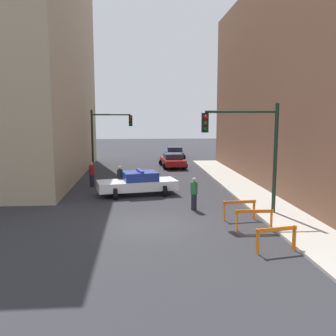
% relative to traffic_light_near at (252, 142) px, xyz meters
% --- Properties ---
extents(ground_plane, '(120.00, 120.00, 0.00)m').
position_rel_traffic_light_near_xyz_m(ground_plane, '(-4.73, -1.34, -3.53)').
color(ground_plane, '#2D2D33').
extents(sidewalk_right, '(2.40, 44.00, 0.12)m').
position_rel_traffic_light_near_xyz_m(sidewalk_right, '(1.47, -1.34, -3.47)').
color(sidewalk_right, '#B2ADA3').
rests_on(sidewalk_right, ground_plane).
extents(traffic_light_near, '(3.64, 0.35, 5.20)m').
position_rel_traffic_light_near_xyz_m(traffic_light_near, '(0.00, 0.00, 0.00)').
color(traffic_light_near, black).
rests_on(traffic_light_near, sidewalk_right).
extents(traffic_light_far, '(3.44, 0.35, 5.20)m').
position_rel_traffic_light_near_xyz_m(traffic_light_far, '(-8.03, 14.40, -0.13)').
color(traffic_light_far, black).
rests_on(traffic_light_far, ground_plane).
extents(police_car, '(4.97, 2.93, 1.52)m').
position_rel_traffic_light_near_xyz_m(police_car, '(-5.36, 5.00, -2.81)').
color(police_car, white).
rests_on(police_car, ground_plane).
extents(parked_car_near, '(2.45, 4.40, 1.31)m').
position_rel_traffic_light_near_xyz_m(parked_car_near, '(-2.18, 16.62, -2.86)').
color(parked_car_near, maroon).
rests_on(parked_car_near, ground_plane).
extents(parked_car_mid, '(2.41, 4.38, 1.31)m').
position_rel_traffic_light_near_xyz_m(parked_car_mid, '(-1.32, 23.67, -2.86)').
color(parked_car_mid, navy).
rests_on(parked_car_mid, ground_plane).
extents(pedestrian_crossing, '(0.47, 0.47, 1.66)m').
position_rel_traffic_light_near_xyz_m(pedestrian_crossing, '(-6.46, 5.79, -2.67)').
color(pedestrian_crossing, black).
rests_on(pedestrian_crossing, ground_plane).
extents(pedestrian_corner, '(0.44, 0.44, 1.66)m').
position_rel_traffic_light_near_xyz_m(pedestrian_corner, '(-8.44, 7.84, -2.67)').
color(pedestrian_corner, black).
rests_on(pedestrian_corner, ground_plane).
extents(pedestrian_sidewalk, '(0.39, 0.39, 1.66)m').
position_rel_traffic_light_near_xyz_m(pedestrian_sidewalk, '(-2.54, 1.15, -2.67)').
color(pedestrian_sidewalk, black).
rests_on(pedestrian_sidewalk, ground_plane).
extents(barrier_front, '(1.58, 0.45, 0.90)m').
position_rel_traffic_light_near_xyz_m(barrier_front, '(-0.54, -4.94, -2.91)').
color(barrier_front, orange).
rests_on(barrier_front, ground_plane).
extents(barrier_mid, '(1.60, 0.21, 0.90)m').
position_rel_traffic_light_near_xyz_m(barrier_mid, '(-0.56, -2.49, -2.91)').
color(barrier_mid, orange).
rests_on(barrier_mid, ground_plane).
extents(barrier_back, '(1.60, 0.33, 0.90)m').
position_rel_traffic_light_near_xyz_m(barrier_back, '(-0.73, -0.81, -2.91)').
color(barrier_back, orange).
rests_on(barrier_back, ground_plane).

